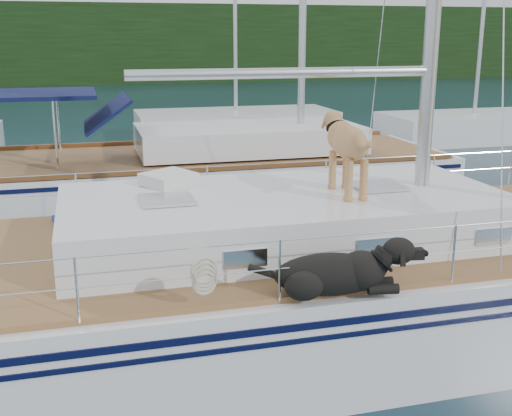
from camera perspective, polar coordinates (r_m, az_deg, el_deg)
name	(u,v)px	position (r m, az deg, el deg)	size (l,w,h in m)	color
ground	(221,341)	(8.04, -3.13, -11.69)	(120.00, 120.00, 0.00)	black
tree_line	(97,44)	(52.06, -13.93, 13.97)	(90.00, 3.00, 6.00)	black
shore_bank	(99,75)	(53.34, -13.81, 11.41)	(92.00, 1.00, 1.20)	#595147
main_sailboat	(229,288)	(7.77, -2.46, -7.16)	(12.00, 3.96, 14.01)	silver
neighbor_sailboat	(200,177)	(14.05, -4.96, 2.72)	(11.00, 3.50, 13.30)	silver
bg_boat_center	(236,124)	(23.88, -1.79, 7.45)	(7.20, 3.00, 11.65)	silver
bg_boat_east	(473,127)	(24.34, 18.74, 6.82)	(6.40, 3.00, 11.65)	silver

